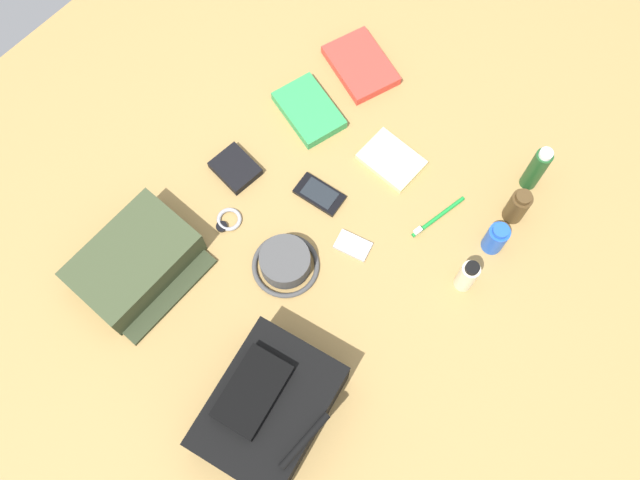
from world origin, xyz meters
TOP-DOWN VIEW (x-y plane):
  - ground_plane at (0.00, 0.00)m, footprint 2.64×2.02m
  - backpack at (0.37, 0.18)m, footprint 0.35×0.28m
  - toiletry_pouch at (0.33, -0.29)m, footprint 0.29×0.24m
  - bucket_hat at (0.09, -0.03)m, footprint 0.16×0.16m
  - shampoo_bottle at (-0.48, 0.28)m, footprint 0.04×0.04m
  - cologne_bottle at (-0.38, 0.30)m, footprint 0.05×0.05m
  - deodorant_spray at (-0.28, 0.31)m, footprint 0.05×0.05m
  - lotion_bottle at (-0.16, 0.32)m, footprint 0.04×0.04m
  - paperback_novel at (-0.45, -0.26)m, footprint 0.19×0.23m
  - travel_guidebook at (-0.26, -0.27)m, footprint 0.16×0.21m
  - cell_phone at (-0.10, -0.09)m, footprint 0.08×0.13m
  - media_player at (-0.05, 0.06)m, footprint 0.07×0.09m
  - wristwatch at (0.10, -0.21)m, footprint 0.07×0.06m
  - toothbrush at (-0.24, 0.17)m, footprint 0.16×0.04m
  - wallet at (-0.01, -0.29)m, footprint 0.10×0.12m
  - notepad at (-0.29, -0.02)m, footprint 0.11×0.15m

SIDE VIEW (x-z plane):
  - ground_plane at x=0.00m, z-range -0.02..0.00m
  - media_player at x=-0.05m, z-range 0.00..0.01m
  - wristwatch at x=0.10m, z-range 0.00..0.01m
  - cell_phone at x=-0.10m, z-range 0.00..0.01m
  - toothbrush at x=-0.24m, z-range 0.00..0.02m
  - notepad at x=-0.29m, z-range 0.00..0.02m
  - wallet at x=-0.01m, z-range 0.00..0.02m
  - paperback_novel at x=-0.45m, z-range 0.00..0.03m
  - travel_guidebook at x=-0.26m, z-range 0.00..0.03m
  - bucket_hat at x=0.09m, z-range 0.00..0.06m
  - toiletry_pouch at x=0.33m, z-range 0.00..0.09m
  - deodorant_spray at x=-0.28m, z-range 0.00..0.10m
  - cologne_bottle at x=-0.38m, z-range 0.00..0.11m
  - lotion_bottle at x=-0.16m, z-range 0.00..0.12m
  - backpack at x=0.37m, z-range -0.01..0.15m
  - shampoo_bottle at x=-0.48m, z-range 0.00..0.16m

